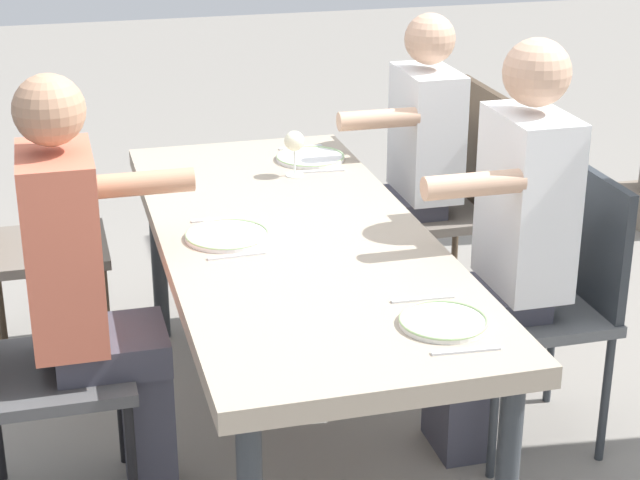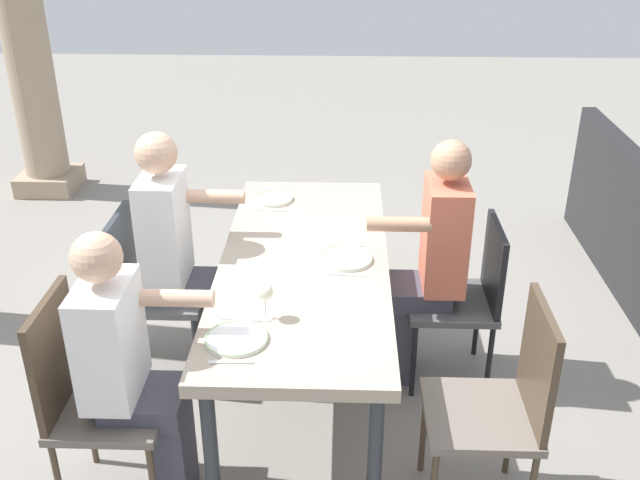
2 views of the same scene
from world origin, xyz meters
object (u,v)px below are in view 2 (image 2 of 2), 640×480
at_px(chair_mid_south, 467,292).
at_px(wine_glass_0, 265,293).
at_px(chair_west_south, 503,399).
at_px(plate_0, 236,338).
at_px(plate_1, 346,259).
at_px(chair_mid_north, 147,283).
at_px(diner_woman_green, 179,251).
at_px(chair_west_north, 89,391).
at_px(diner_man_white, 430,259).
at_px(diner_guest_third, 131,368).
at_px(stone_column_far, 23,27).
at_px(dining_table, 304,271).
at_px(plate_2, 273,199).

bearing_deg(chair_mid_south, wine_glass_0, 124.87).
height_order(chair_west_south, chair_mid_south, chair_west_south).
distance_m(plate_0, plate_1, 0.82).
xyz_separation_m(plate_0, wine_glass_0, (0.17, -0.10, 0.11)).
xyz_separation_m(chair_mid_north, chair_mid_south, (0.00, -1.64, -0.02)).
bearing_deg(diner_woman_green, chair_mid_north, 90.91).
height_order(chair_west_north, chair_mid_south, chair_west_north).
relative_size(chair_west_south, wine_glass_0, 6.00).
xyz_separation_m(diner_man_white, plate_0, (-0.83, 0.85, 0.07)).
distance_m(chair_west_south, plate_0, 1.08).
height_order(chair_mid_north, diner_man_white, diner_man_white).
height_order(chair_mid_north, wine_glass_0, wine_glass_0).
relative_size(chair_west_south, diner_guest_third, 0.77).
bearing_deg(stone_column_far, chair_west_south, -137.21).
xyz_separation_m(chair_mid_south, diner_man_white, (-0.00, 0.20, 0.19)).
height_order(chair_west_north, stone_column_far, stone_column_far).
bearing_deg(plate_1, chair_west_south, -140.98).
height_order(dining_table, chair_west_north, chair_west_north).
xyz_separation_m(chair_west_north, chair_mid_south, (0.91, -1.65, -0.04)).
relative_size(chair_mid_south, diner_man_white, 0.67).
height_order(diner_woman_green, diner_man_white, diner_woman_green).
xyz_separation_m(plate_1, plate_2, (0.71, 0.42, 0.00)).
relative_size(dining_table, stone_column_far, 0.71).
relative_size(wine_glass_0, plate_2, 0.72).
bearing_deg(wine_glass_0, diner_man_white, -48.74).
height_order(plate_0, plate_2, same).
height_order(chair_mid_south, stone_column_far, stone_column_far).
bearing_deg(chair_west_south, stone_column_far, 42.79).
distance_m(chair_west_south, wine_glass_0, 1.04).
bearing_deg(plate_0, chair_mid_north, 35.36).
bearing_deg(diner_guest_third, stone_column_far, 26.33).
xyz_separation_m(chair_west_south, diner_man_white, (0.91, 0.21, 0.14)).
distance_m(diner_man_white, stone_column_far, 3.93).
xyz_separation_m(chair_west_south, plate_1, (0.77, 0.62, 0.21)).
bearing_deg(wine_glass_0, chair_mid_north, 46.07).
distance_m(chair_mid_north, plate_0, 1.05).
bearing_deg(stone_column_far, diner_woman_green, -145.94).
height_order(chair_mid_south, wine_glass_0, wine_glass_0).
relative_size(plate_0, plate_1, 1.00).
relative_size(plate_1, plate_2, 1.13).
xyz_separation_m(chair_mid_north, diner_woman_green, (0.00, -0.18, 0.19)).
height_order(dining_table, stone_column_far, stone_column_far).
xyz_separation_m(chair_west_north, chair_mid_north, (0.91, -0.01, -0.02)).
bearing_deg(chair_west_north, diner_guest_third, -89.02).
height_order(stone_column_far, plate_0, stone_column_far).
bearing_deg(diner_man_white, chair_west_south, -167.26).
bearing_deg(plate_1, wine_glass_0, 147.47).
bearing_deg(chair_mid_north, chair_mid_south, -90.00).
distance_m(chair_west_south, chair_mid_north, 1.88).
bearing_deg(plate_1, diner_man_white, -71.93).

